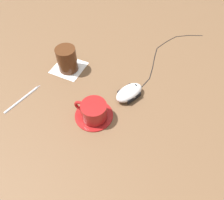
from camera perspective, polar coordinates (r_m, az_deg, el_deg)
The scene contains 8 objects.
ground_plane at distance 0.73m, azimuth -9.76°, elevation -0.73°, with size 3.00×3.00×0.00m, color brown.
saucer at distance 0.69m, azimuth -4.73°, elevation -3.90°, with size 0.12×0.12×0.01m, color maroon.
coffee_cup at distance 0.66m, azimuth -4.90°, elevation -2.79°, with size 0.11×0.08×0.06m.
computer_mouse at distance 0.72m, azimuth 4.50°, elevation 1.94°, with size 0.09×0.12×0.04m.
mouse_cable at distance 0.92m, azimuth 13.81°, elevation 12.06°, with size 0.14×0.41×0.00m.
napkin_under_glass at distance 0.85m, azimuth -11.20°, elevation 8.31°, with size 0.11×0.11×0.00m, color white.
drinking_glass at distance 0.81m, azimuth -11.69°, elevation 10.39°, with size 0.07×0.07×0.09m, color #4C2814.
pen at distance 0.78m, azimuth -22.40°, elevation 0.42°, with size 0.03×0.15×0.01m.
Camera 1 is at (-0.32, 0.32, 0.57)m, focal length 35.00 mm.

